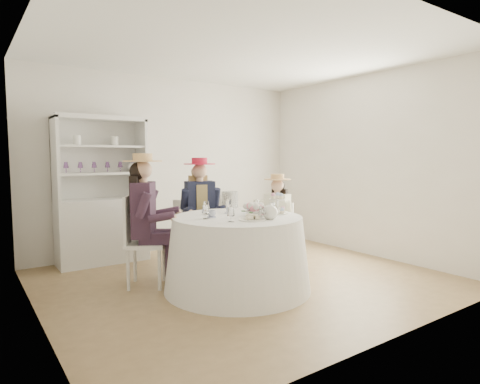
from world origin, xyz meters
TOP-DOWN VIEW (x-y plane):
  - ground at (0.00, 0.00)m, footprint 4.50×4.50m
  - ceiling at (0.00, 0.00)m, footprint 4.50×4.50m
  - wall_back at (0.00, 2.00)m, footprint 4.50×0.00m
  - wall_front at (0.00, -2.00)m, footprint 4.50×0.00m
  - wall_left at (-2.25, 0.00)m, footprint 0.00×4.50m
  - wall_right at (2.25, 0.00)m, footprint 0.00×4.50m
  - tea_table at (-0.28, -0.25)m, footprint 1.63×1.63m
  - hutch at (-1.18, 1.77)m, footprint 1.32×0.77m
  - side_table at (0.95, 1.75)m, footprint 0.52×0.52m
  - hatbox at (0.95, 1.75)m, footprint 0.28×0.28m
  - guest_left at (-1.07, 0.43)m, footprint 0.65×0.60m
  - guest_mid at (-0.17, 0.78)m, footprint 0.55×0.59m
  - guest_right at (0.66, 0.19)m, footprint 0.52×0.47m
  - spare_chair at (-0.14, 1.23)m, footprint 0.51×0.51m
  - teacup_a at (-0.57, -0.17)m, footprint 0.10×0.10m
  - teacup_b at (-0.23, -0.00)m, footprint 0.08×0.08m
  - teacup_c at (-0.00, -0.12)m, footprint 0.10×0.10m
  - flower_bowl at (-0.10, -0.36)m, footprint 0.28×0.28m
  - flower_arrangement at (-0.11, -0.34)m, footprint 0.20×0.20m
  - table_teapot at (-0.12, -0.62)m, footprint 0.23×0.16m
  - sandwich_plate at (-0.31, -0.57)m, footprint 0.28×0.28m
  - cupcake_stand at (0.20, -0.36)m, footprint 0.25×0.25m
  - stemware_set at (-0.28, -0.25)m, footprint 0.82×0.82m

SIDE VIEW (x-z plane):
  - ground at x=0.00m, z-range 0.00..0.00m
  - side_table at x=0.95m, z-range 0.00..0.62m
  - tea_table at x=-0.28m, z-range 0.00..0.82m
  - spare_chair at x=-0.14m, z-range 0.03..0.90m
  - guest_right at x=0.66m, z-range 0.08..1.33m
  - hutch at x=-1.18m, z-range -0.29..1.73m
  - hatbox at x=0.95m, z-range 0.62..0.89m
  - guest_mid at x=-0.17m, z-range 0.10..1.56m
  - sandwich_plate at x=-0.31m, z-range 0.81..0.87m
  - flower_bowl at x=-0.10m, z-range 0.82..0.88m
  - teacup_b at x=-0.23m, z-range 0.82..0.88m
  - guest_left at x=-1.07m, z-range 0.10..1.61m
  - teacup_c at x=0.00m, z-range 0.82..0.89m
  - teacup_a at x=-0.57m, z-range 0.82..0.89m
  - table_teapot at x=-0.12m, z-range 0.81..0.98m
  - stemware_set at x=-0.28m, z-range 0.82..0.97m
  - cupcake_stand at x=0.20m, z-range 0.79..1.03m
  - flower_arrangement at x=-0.11m, z-range 0.88..0.95m
  - wall_back at x=0.00m, z-range -0.90..3.60m
  - wall_front at x=0.00m, z-range -0.90..3.60m
  - wall_left at x=-2.25m, z-range -0.90..3.60m
  - wall_right at x=2.25m, z-range -0.90..3.60m
  - ceiling at x=0.00m, z-range 2.70..2.70m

